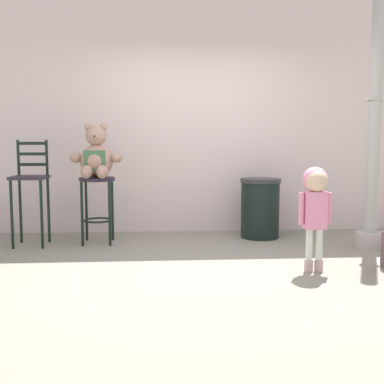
% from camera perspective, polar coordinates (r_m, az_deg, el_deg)
% --- Properties ---
extents(ground_plane, '(24.00, 24.00, 0.00)m').
position_cam_1_polar(ground_plane, '(4.59, 1.94, -9.08)').
color(ground_plane, gray).
extents(building_wall, '(6.32, 0.30, 3.45)m').
position_cam_1_polar(building_wall, '(6.40, 0.19, 10.84)').
color(building_wall, beige).
rests_on(building_wall, ground_plane).
extents(bar_stool_with_teddy, '(0.42, 0.42, 0.79)m').
position_cam_1_polar(bar_stool_with_teddy, '(5.64, -11.47, -0.45)').
color(bar_stool_with_teddy, '#29202E').
rests_on(bar_stool_with_teddy, ground_plane).
extents(teddy_bear, '(0.60, 0.54, 0.64)m').
position_cam_1_polar(teddy_bear, '(5.57, -11.62, 4.13)').
color(teddy_bear, tan).
rests_on(teddy_bear, bar_stool_with_teddy).
extents(child_walking, '(0.31, 0.25, 0.98)m').
position_cam_1_polar(child_walking, '(4.44, 14.81, -0.47)').
color(child_walking, '#C39EA5').
rests_on(child_walking, ground_plane).
extents(trash_bin, '(0.51, 0.51, 0.75)m').
position_cam_1_polar(trash_bin, '(5.94, 8.31, -1.92)').
color(trash_bin, black).
rests_on(trash_bin, ground_plane).
extents(lamppost, '(0.33, 0.33, 2.89)m').
position_cam_1_polar(lamppost, '(5.61, 21.28, 5.17)').
color(lamppost, '#B3A7A6').
rests_on(lamppost, ground_plane).
extents(bar_chair_empty, '(0.39, 0.39, 1.23)m').
position_cam_1_polar(bar_chair_empty, '(5.72, -19.12, 0.84)').
color(bar_chair_empty, '#29202E').
rests_on(bar_chair_empty, ground_plane).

